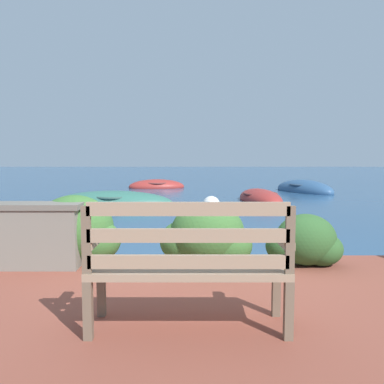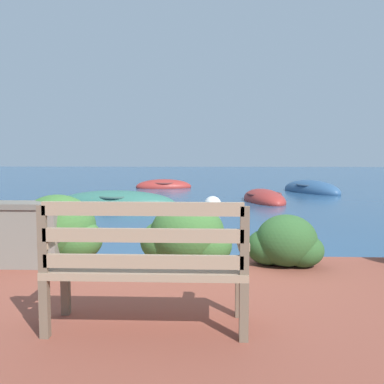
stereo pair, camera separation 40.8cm
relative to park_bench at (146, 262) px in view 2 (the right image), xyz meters
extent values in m
plane|color=navy|center=(0.04, 2.19, -0.70)|extent=(80.00, 80.00, 0.00)
cube|color=brown|center=(-0.67, 0.26, -0.28)|extent=(0.06, 0.06, 0.40)
cube|color=brown|center=(0.67, 0.26, -0.28)|extent=(0.06, 0.06, 0.40)
cube|color=brown|center=(-0.67, -0.16, -0.28)|extent=(0.06, 0.06, 0.40)
cube|color=brown|center=(0.67, -0.16, -0.28)|extent=(0.06, 0.06, 0.40)
cube|color=gray|center=(0.00, 0.05, -0.06)|extent=(1.39, 0.48, 0.05)
cube|color=gray|center=(0.00, -0.16, 0.05)|extent=(1.32, 0.04, 0.09)
cube|color=gray|center=(0.00, -0.16, 0.22)|extent=(1.32, 0.04, 0.09)
cube|color=gray|center=(0.00, -0.16, 0.40)|extent=(1.32, 0.04, 0.09)
cube|color=brown|center=(-0.67, -0.16, 0.19)|extent=(0.06, 0.04, 0.45)
cube|color=brown|center=(0.67, -0.16, 0.19)|extent=(0.06, 0.04, 0.45)
cube|color=gray|center=(-0.67, 0.05, 0.15)|extent=(0.07, 0.43, 0.05)
cube|color=gray|center=(0.67, 0.05, 0.15)|extent=(0.07, 0.43, 0.05)
ellipsoid|color=#38662D|center=(-1.33, 1.94, -0.10)|extent=(0.90, 0.81, 0.76)
ellipsoid|color=#38662D|center=(-1.57, 2.00, -0.21)|extent=(0.67, 0.61, 0.54)
ellipsoid|color=#38662D|center=(-1.10, 1.89, -0.24)|extent=(0.63, 0.57, 0.49)
ellipsoid|color=#38662D|center=(0.20, 1.78, -0.13)|extent=(0.83, 0.74, 0.70)
ellipsoid|color=#38662D|center=(-0.03, 1.84, -0.24)|extent=(0.62, 0.56, 0.50)
ellipsoid|color=#38662D|center=(0.40, 1.74, -0.26)|extent=(0.58, 0.52, 0.45)
ellipsoid|color=#2D5628|center=(1.29, 1.76, -0.20)|extent=(0.67, 0.60, 0.57)
ellipsoid|color=#2D5628|center=(1.10, 1.81, -0.28)|extent=(0.50, 0.45, 0.40)
ellipsoid|color=#2D5628|center=(1.46, 1.72, -0.30)|extent=(0.47, 0.42, 0.37)
ellipsoid|color=#336B5B|center=(-2.17, 8.95, -0.65)|extent=(3.44, 1.33, 0.71)
torus|color=#304F46|center=(-2.17, 8.95, -0.45)|extent=(1.20, 1.20, 0.07)
cube|color=#846647|center=(-2.68, 8.99, -0.48)|extent=(0.18, 0.89, 0.04)
cube|color=#846647|center=(-1.75, 8.92, -0.48)|extent=(0.18, 0.89, 0.04)
ellipsoid|color=#9E2D28|center=(2.10, 10.01, -0.66)|extent=(1.50, 2.65, 0.65)
torus|color=brown|center=(2.10, 10.01, -0.48)|extent=(1.23, 1.23, 0.07)
cube|color=#846647|center=(2.18, 9.64, -0.51)|extent=(0.83, 0.28, 0.04)
cube|color=#846647|center=(2.04, 10.31, -0.51)|extent=(0.83, 0.28, 0.04)
ellipsoid|color=#2D517A|center=(4.24, 13.04, -0.64)|extent=(2.27, 2.97, 0.79)
torus|color=#2D4157|center=(4.24, 13.04, -0.43)|extent=(1.49, 1.49, 0.07)
cube|color=#846647|center=(4.04, 13.41, -0.46)|extent=(0.82, 0.51, 0.04)
cube|color=#846647|center=(4.40, 12.74, -0.46)|extent=(0.82, 0.51, 0.04)
ellipsoid|color=#9E2D28|center=(-1.45, 14.87, -0.66)|extent=(2.45, 1.40, 0.63)
torus|color=brown|center=(-1.45, 14.87, -0.48)|extent=(1.24, 1.24, 0.07)
cube|color=#846647|center=(-1.80, 14.82, -0.51)|extent=(0.24, 0.87, 0.04)
cube|color=#846647|center=(-1.17, 14.91, -0.51)|extent=(0.24, 0.87, 0.04)
sphere|color=white|center=(0.54, 8.39, -0.62)|extent=(0.47, 0.47, 0.47)
torus|color=navy|center=(0.54, 8.39, -0.62)|extent=(0.52, 0.52, 0.06)
camera|label=1|loc=(0.02, -2.91, 0.76)|focal=40.00mm
camera|label=2|loc=(0.43, -2.90, 0.76)|focal=40.00mm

